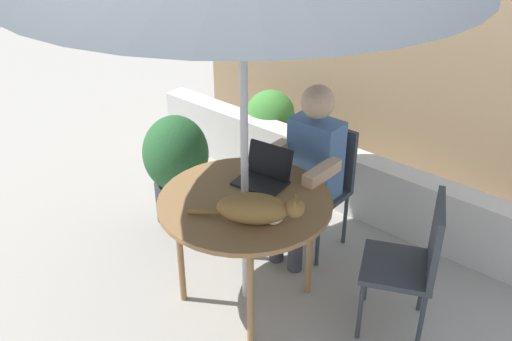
{
  "coord_description": "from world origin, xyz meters",
  "views": [
    {
      "loc": [
        1.89,
        -2.13,
        2.56
      ],
      "look_at": [
        0.0,
        0.1,
        0.89
      ],
      "focal_mm": 40.6,
      "sensor_mm": 36.0,
      "label": 1
    }
  ],
  "objects_px": {
    "cat": "(258,209)",
    "potted_plant_by_chair": "(270,122)",
    "patio_table": "(245,208)",
    "laptop": "(265,172)",
    "potted_plant_near_fence": "(177,164)",
    "chair_empty": "(414,257)",
    "person_seated": "(309,165)",
    "chair_occupied": "(321,177)"
  },
  "relations": [
    {
      "from": "patio_table",
      "to": "potted_plant_by_chair",
      "type": "bearing_deg",
      "value": 124.31
    },
    {
      "from": "chair_empty",
      "to": "potted_plant_by_chair",
      "type": "height_order",
      "value": "chair_empty"
    },
    {
      "from": "chair_occupied",
      "to": "person_seated",
      "type": "distance_m",
      "value": 0.23
    },
    {
      "from": "patio_table",
      "to": "cat",
      "type": "relative_size",
      "value": 1.78
    },
    {
      "from": "chair_occupied",
      "to": "cat",
      "type": "height_order",
      "value": "cat"
    },
    {
      "from": "person_seated",
      "to": "cat",
      "type": "distance_m",
      "value": 0.81
    },
    {
      "from": "patio_table",
      "to": "cat",
      "type": "height_order",
      "value": "cat"
    },
    {
      "from": "chair_occupied",
      "to": "person_seated",
      "type": "relative_size",
      "value": 0.72
    },
    {
      "from": "chair_empty",
      "to": "laptop",
      "type": "distance_m",
      "value": 1.0
    },
    {
      "from": "patio_table",
      "to": "chair_empty",
      "type": "distance_m",
      "value": 1.0
    },
    {
      "from": "person_seated",
      "to": "potted_plant_near_fence",
      "type": "height_order",
      "value": "person_seated"
    },
    {
      "from": "cat",
      "to": "chair_occupied",
      "type": "bearing_deg",
      "value": 102.32
    },
    {
      "from": "chair_empty",
      "to": "cat",
      "type": "bearing_deg",
      "value": -142.52
    },
    {
      "from": "chair_occupied",
      "to": "potted_plant_near_fence",
      "type": "distance_m",
      "value": 1.09
    },
    {
      "from": "patio_table",
      "to": "potted_plant_by_chair",
      "type": "height_order",
      "value": "patio_table"
    },
    {
      "from": "cat",
      "to": "potted_plant_near_fence",
      "type": "bearing_deg",
      "value": 158.09
    },
    {
      "from": "potted_plant_by_chair",
      "to": "person_seated",
      "type": "bearing_deg",
      "value": -40.28
    },
    {
      "from": "laptop",
      "to": "person_seated",
      "type": "bearing_deg",
      "value": 83.28
    },
    {
      "from": "patio_table",
      "to": "person_seated",
      "type": "bearing_deg",
      "value": 90.0
    },
    {
      "from": "patio_table",
      "to": "chair_empty",
      "type": "height_order",
      "value": "chair_empty"
    },
    {
      "from": "chair_empty",
      "to": "cat",
      "type": "distance_m",
      "value": 0.93
    },
    {
      "from": "cat",
      "to": "laptop",
      "type": "bearing_deg",
      "value": 124.08
    },
    {
      "from": "cat",
      "to": "potted_plant_near_fence",
      "type": "distance_m",
      "value": 1.33
    },
    {
      "from": "patio_table",
      "to": "chair_occupied",
      "type": "distance_m",
      "value": 0.81
    },
    {
      "from": "cat",
      "to": "potted_plant_by_chair",
      "type": "bearing_deg",
      "value": 126.97
    },
    {
      "from": "person_seated",
      "to": "chair_empty",
      "type": "bearing_deg",
      "value": -14.45
    },
    {
      "from": "person_seated",
      "to": "potted_plant_near_fence",
      "type": "xyz_separation_m",
      "value": [
        -0.99,
        -0.29,
        -0.23
      ]
    },
    {
      "from": "laptop",
      "to": "potted_plant_near_fence",
      "type": "height_order",
      "value": "laptop"
    },
    {
      "from": "chair_empty",
      "to": "potted_plant_near_fence",
      "type": "distance_m",
      "value": 1.89
    },
    {
      "from": "person_seated",
      "to": "potted_plant_near_fence",
      "type": "distance_m",
      "value": 1.05
    },
    {
      "from": "person_seated",
      "to": "laptop",
      "type": "xyz_separation_m",
      "value": [
        -0.05,
        -0.4,
        0.1
      ]
    },
    {
      "from": "chair_occupied",
      "to": "chair_empty",
      "type": "distance_m",
      "value": 0.98
    },
    {
      "from": "potted_plant_by_chair",
      "to": "laptop",
      "type": "bearing_deg",
      "value": -52.24
    },
    {
      "from": "person_seated",
      "to": "laptop",
      "type": "bearing_deg",
      "value": -96.72
    },
    {
      "from": "laptop",
      "to": "potted_plant_near_fence",
      "type": "bearing_deg",
      "value": 173.37
    },
    {
      "from": "chair_occupied",
      "to": "laptop",
      "type": "relative_size",
      "value": 2.71
    },
    {
      "from": "patio_table",
      "to": "potted_plant_by_chair",
      "type": "distance_m",
      "value": 1.87
    },
    {
      "from": "patio_table",
      "to": "person_seated",
      "type": "relative_size",
      "value": 0.83
    },
    {
      "from": "patio_table",
      "to": "chair_occupied",
      "type": "xyz_separation_m",
      "value": [
        0.0,
        0.8,
        -0.15
      ]
    },
    {
      "from": "chair_occupied",
      "to": "chair_empty",
      "type": "xyz_separation_m",
      "value": [
        0.9,
        -0.39,
        0.0
      ]
    },
    {
      "from": "person_seated",
      "to": "patio_table",
      "type": "bearing_deg",
      "value": -90.0
    },
    {
      "from": "chair_occupied",
      "to": "potted_plant_by_chair",
      "type": "relative_size",
      "value": 1.33
    }
  ]
}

